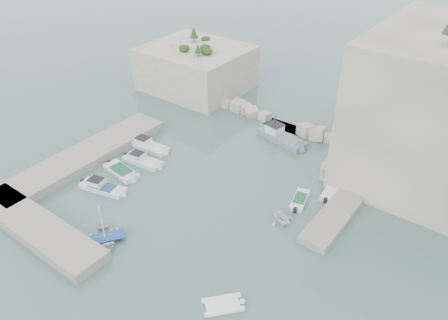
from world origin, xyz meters
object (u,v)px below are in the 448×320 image
Objects in this scene: rowboat at (106,241)px; tender_east_d at (338,185)px; tender_east_c at (331,193)px; motorboat_d at (103,190)px; inflatable_dinghy at (223,306)px; work_boat at (282,141)px; motorboat_b at (143,163)px; tender_east_b at (299,202)px; motorboat_c at (122,173)px; tender_east_a at (281,221)px; motorboat_a at (148,148)px.

rowboat is 0.84× the size of tender_east_d.
rowboat reaches higher than tender_east_c.
motorboat_d reaches higher than tender_east_c.
tender_east_d reaches higher than inflatable_dinghy.
motorboat_d is at bearing -104.83° from work_boat.
motorboat_b reaches higher than tender_east_c.
tender_east_b is (19.69, 4.95, 0.00)m from motorboat_b.
work_boat reaches higher than tender_east_b.
rowboat is 0.99× the size of tender_east_c.
motorboat_d is 1.41× the size of tender_east_c.
inflatable_dinghy is 19.99m from tender_east_c.
motorboat_c is 1.08× the size of tender_east_d.
rowboat is 26.96m from tender_east_d.
tender_east_a is (-1.58, 12.34, 0.00)m from inflatable_dinghy.
tender_east_a is (19.32, 7.66, 0.00)m from motorboat_d.
motorboat_c is at bearing 110.80° from inflatable_dinghy.
motorboat_d is 27.46m from tender_east_d.
tender_east_a is at bearing 166.04° from tender_east_b.
tender_east_a is at bearing 8.24° from motorboat_d.
rowboat is (6.79, -5.43, 0.00)m from motorboat_d.
tender_east_c is (22.33, 11.70, 0.00)m from motorboat_c.
work_boat is at bearing 45.52° from motorboat_b.
rowboat is at bearing -86.95° from work_boat.
rowboat is 21.21m from tender_east_b.
motorboat_a is 2.31× the size of tender_east_a.
motorboat_b is 1.35× the size of rowboat.
tender_east_d reaches higher than tender_east_a.
tender_east_a is at bearing -5.11° from motorboat_b.
tender_east_d is at bearing -12.66° from work_boat.
motorboat_d is 0.78× the size of work_boat.
motorboat_a is 1.30× the size of tender_east_d.
motorboat_b is at bearing 79.72° from motorboat_d.
motorboat_d is 21.42m from inflatable_dinghy.
work_boat reaches higher than motorboat_c.
tender_east_d is (21.72, 10.53, 0.00)m from motorboat_b.
inflatable_dinghy is 12.44m from tender_east_a.
tender_east_c is (23.88, 5.54, 0.00)m from motorboat_a.
motorboat_a reaches higher than tender_east_b.
motorboat_b reaches higher than motorboat_c.
motorboat_d reaches higher than inflatable_dinghy.
inflatable_dinghy is at bearing -26.00° from motorboat_d.
tender_east_b is (12.53, 17.11, 0.00)m from rowboat.
motorboat_c is 0.83× the size of motorboat_a.
motorboat_a reaches higher than inflatable_dinghy.
tender_east_a is (12.53, 13.08, 0.00)m from rowboat.
tender_east_c is at bearing -20.75° from work_boat.
tender_east_d reaches higher than motorboat_d.
tender_east_d reaches higher than rowboat.
motorboat_b is 1.55× the size of inflatable_dinghy.
inflatable_dinghy is (23.32, -14.43, 0.00)m from motorboat_a.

